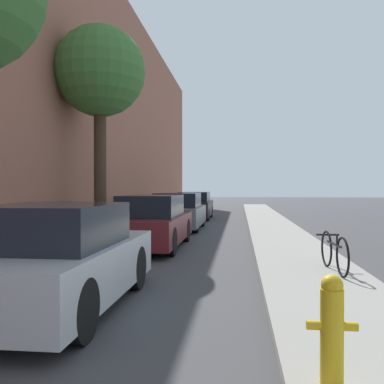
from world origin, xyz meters
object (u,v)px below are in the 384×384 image
(parked_car_grey, at_px, (178,212))
(bicycle, at_px, (334,252))
(parked_car_silver, at_px, (56,259))
(fire_hydrant, at_px, (332,329))
(parked_car_black, at_px, (195,206))
(parked_car_maroon, at_px, (153,223))
(street_tree_far, at_px, (100,74))

(parked_car_grey, xyz_separation_m, bicycle, (4.23, -8.82, -0.21))
(parked_car_silver, bearing_deg, fire_hydrant, -33.38)
(parked_car_black, relative_size, fire_hydrant, 4.80)
(parked_car_silver, bearing_deg, parked_car_grey, 89.68)
(parked_car_maroon, relative_size, bicycle, 2.59)
(parked_car_black, bearing_deg, bicycle, -74.01)
(fire_hydrant, bearing_deg, bicycle, 77.65)
(parked_car_grey, distance_m, street_tree_far, 6.45)
(bicycle, bearing_deg, parked_car_maroon, 136.33)
(parked_car_silver, bearing_deg, parked_car_black, 89.50)
(street_tree_far, bearing_deg, bicycle, -37.21)
(parked_car_grey, height_order, parked_car_black, parked_car_grey)
(parked_car_silver, height_order, bicycle, parked_car_silver)
(fire_hydrant, bearing_deg, parked_car_grey, 103.35)
(fire_hydrant, distance_m, bicycle, 4.80)
(parked_car_black, bearing_deg, street_tree_far, -101.10)
(parked_car_silver, distance_m, parked_car_maroon, 6.04)
(parked_car_silver, relative_size, parked_car_maroon, 0.87)
(parked_car_maroon, height_order, fire_hydrant, parked_car_maroon)
(street_tree_far, relative_size, bicycle, 3.76)
(parked_car_silver, xyz_separation_m, street_tree_far, (-1.79, 7.15, 4.53))
(parked_car_silver, xyz_separation_m, fire_hydrant, (3.27, -2.15, -0.12))
(parked_car_grey, bearing_deg, parked_car_maroon, -89.47)
(parked_car_silver, xyz_separation_m, parked_car_black, (0.15, 17.01, -0.01))
(parked_car_black, xyz_separation_m, street_tree_far, (-1.93, -9.86, 4.54))
(parked_car_silver, height_order, fire_hydrant, parked_car_silver)
(parked_car_grey, relative_size, parked_car_black, 1.03)
(street_tree_far, height_order, bicycle, street_tree_far)
(parked_car_maroon, xyz_separation_m, fire_hydrant, (3.16, -8.20, -0.13))
(bicycle, bearing_deg, street_tree_far, 139.13)
(parked_car_black, bearing_deg, fire_hydrant, -80.75)
(parked_car_black, height_order, bicycle, parked_car_black)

